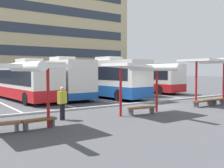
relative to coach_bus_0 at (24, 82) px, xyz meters
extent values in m
plane|color=#47474C|center=(6.99, -9.34, -1.61)|extent=(160.00, 160.00, 0.00)
cube|color=#D1BC8C|center=(6.99, 27.08, 7.71)|extent=(42.11, 11.38, 18.63)
cube|color=#2D3847|center=(6.99, 21.36, 0.44)|extent=(38.74, 0.08, 1.64)
cube|color=#2D3847|center=(6.99, 21.36, 4.17)|extent=(38.74, 0.08, 1.64)
cube|color=#2D3847|center=(6.99, 21.36, 7.90)|extent=(38.74, 0.08, 1.64)
cube|color=#2D3847|center=(6.99, 21.36, 11.62)|extent=(38.74, 0.08, 1.64)
cube|color=silver|center=(0.00, 0.00, 0.11)|extent=(3.27, 10.42, 2.88)
cube|color=red|center=(0.00, 0.00, -0.90)|extent=(3.32, 10.46, 0.86)
cube|color=black|center=(0.00, 0.00, 0.40)|extent=(3.24, 9.61, 1.19)
cube|color=black|center=(-0.39, 5.09, 0.45)|extent=(2.20, 0.25, 1.73)
cube|color=silver|center=(0.10, -1.28, 1.73)|extent=(1.66, 2.31, 0.36)
cylinder|color=black|center=(0.88, 3.61, -1.11)|extent=(0.37, 1.02, 1.00)
cylinder|color=black|center=(-0.88, -3.61, -1.11)|extent=(0.37, 1.02, 1.00)
cylinder|color=black|center=(1.42, -3.43, -1.11)|extent=(0.37, 1.02, 1.00)
cube|color=silver|center=(3.17, 0.37, 0.23)|extent=(2.69, 10.81, 3.12)
cube|color=#194C9E|center=(3.17, 0.37, -1.05)|extent=(2.73, 10.85, 0.56)
cube|color=black|center=(3.17, 0.37, 0.69)|extent=(2.71, 9.95, 1.11)
cube|color=black|center=(3.22, 5.74, 0.61)|extent=(2.28, 0.10, 1.87)
cube|color=silver|center=(3.16, -0.98, 1.97)|extent=(1.57, 2.21, 0.36)
cylinder|color=black|center=(2.01, 4.18, -1.11)|extent=(0.31, 1.00, 1.00)
cylinder|color=black|center=(4.40, 4.15, -1.11)|extent=(0.31, 1.00, 1.00)
cylinder|color=black|center=(1.94, -3.41, -1.11)|extent=(0.31, 1.00, 1.00)
cylinder|color=black|center=(4.33, -3.44, -1.11)|extent=(0.31, 1.00, 1.00)
cube|color=silver|center=(6.93, -1.14, 0.25)|extent=(3.47, 11.99, 3.17)
cube|color=#194C9E|center=(6.93, -1.14, -0.86)|extent=(3.51, 12.03, 0.95)
cube|color=black|center=(6.93, -1.14, 0.71)|extent=(3.42, 11.05, 1.17)
cube|color=black|center=(6.44, 4.72, 0.64)|extent=(2.20, 0.26, 1.90)
cube|color=silver|center=(7.05, -2.61, 2.02)|extent=(1.68, 2.32, 0.36)
cylinder|color=black|center=(5.43, 3.06, -1.11)|extent=(0.38, 1.02, 1.00)
cylinder|color=black|center=(7.72, 3.25, -1.11)|extent=(0.38, 1.02, 1.00)
cylinder|color=black|center=(6.14, -5.53, -1.11)|extent=(0.38, 1.02, 1.00)
cylinder|color=black|center=(8.43, -5.34, -1.11)|extent=(0.38, 1.02, 1.00)
cube|color=silver|center=(10.42, 1.14, 0.21)|extent=(3.43, 10.51, 3.09)
cube|color=red|center=(10.42, 1.14, -1.00)|extent=(3.48, 10.55, 0.67)
cube|color=black|center=(10.42, 1.14, 0.73)|extent=(3.39, 9.69, 0.95)
cube|color=black|center=(10.87, 6.25, 0.58)|extent=(2.23, 0.28, 1.85)
cube|color=silver|center=(10.31, -0.15, 1.93)|extent=(1.71, 2.33, 0.36)
cylinder|color=black|center=(9.57, 4.79, -1.11)|extent=(0.39, 1.02, 1.00)
cylinder|color=black|center=(11.90, 4.59, -1.11)|extent=(0.39, 1.02, 1.00)
cylinder|color=black|center=(8.95, -2.31, -1.11)|extent=(0.39, 1.02, 1.00)
cylinder|color=black|center=(11.27, -2.51, -1.11)|extent=(0.39, 1.02, 1.00)
cube|color=silver|center=(14.20, 1.01, 0.13)|extent=(2.97, 11.37, 2.91)
cube|color=red|center=(14.20, 1.01, -0.91)|extent=(3.01, 11.41, 0.85)
cube|color=black|center=(14.20, 1.01, 0.50)|extent=(2.96, 10.47, 1.08)
cube|color=black|center=(13.94, 6.60, 0.48)|extent=(2.16, 0.18, 1.75)
cube|color=silver|center=(14.27, -0.40, 1.76)|extent=(1.57, 2.27, 0.36)
cylinder|color=black|center=(12.89, 4.98, -1.11)|extent=(0.35, 1.01, 1.00)
cylinder|color=black|center=(15.14, 5.09, -1.11)|extent=(0.35, 1.01, 1.00)
cylinder|color=black|center=(13.26, -3.08, -1.11)|extent=(0.35, 1.01, 1.00)
cylinder|color=black|center=(15.51, -2.97, -1.11)|extent=(0.35, 1.01, 1.00)
cube|color=white|center=(1.55, 0.29, -1.60)|extent=(0.16, 14.00, 0.01)
cube|color=white|center=(5.17, 0.29, -1.60)|extent=(0.16, 14.00, 0.01)
cube|color=white|center=(8.80, 0.29, -1.60)|extent=(0.16, 14.00, 0.01)
cube|color=white|center=(12.43, 0.29, -1.60)|extent=(0.16, 14.00, 0.01)
cube|color=white|center=(16.05, 0.29, -1.60)|extent=(0.16, 14.00, 0.01)
cylinder|color=red|center=(-2.27, -11.52, -0.27)|extent=(0.14, 0.14, 2.68)
cube|color=white|center=(-3.63, -11.52, 1.15)|extent=(3.71, 2.79, 0.17)
cylinder|color=white|center=(-3.63, -12.77, 1.12)|extent=(0.36, 3.71, 0.36)
cube|color=#4C4C51|center=(-3.70, -11.57, -1.43)|extent=(0.14, 0.34, 0.35)
cube|color=brown|center=(-2.73, -11.59, -1.21)|extent=(1.58, 0.57, 0.10)
cube|color=#4C4C51|center=(-3.35, -11.64, -1.43)|extent=(0.15, 0.35, 0.35)
cube|color=#4C4C51|center=(-2.11, -11.53, -1.43)|extent=(0.15, 0.35, 0.35)
cylinder|color=red|center=(2.10, -11.14, -0.26)|extent=(0.14, 0.14, 2.69)
cylinder|color=red|center=(4.89, -11.14, -0.26)|extent=(0.14, 0.14, 2.69)
cube|color=white|center=(3.50, -11.14, 1.16)|extent=(3.79, 2.48, 0.42)
cylinder|color=white|center=(3.50, -12.23, 1.13)|extent=(0.36, 3.79, 0.36)
cube|color=brown|center=(3.50, -11.33, -1.21)|extent=(1.82, 0.62, 0.10)
cube|color=#4C4C51|center=(2.76, -11.24, -1.43)|extent=(0.16, 0.35, 0.35)
cube|color=#4C4C51|center=(4.23, -11.41, -1.43)|extent=(0.16, 0.35, 0.35)
cylinder|color=red|center=(8.58, -11.25, -0.01)|extent=(0.14, 0.14, 3.19)
cylinder|color=red|center=(11.87, -11.25, -0.01)|extent=(0.14, 0.14, 3.19)
cube|color=white|center=(10.22, -11.25, 1.67)|extent=(4.30, 2.71, 0.17)
cube|color=brown|center=(9.32, -11.30, -1.21)|extent=(1.95, 0.51, 0.10)
cube|color=#4C4C51|center=(8.51, -11.34, -1.43)|extent=(0.14, 0.34, 0.35)
cube|color=#4C4C51|center=(10.14, -11.26, -1.43)|extent=(0.14, 0.34, 0.35)
cube|color=brown|center=(11.12, -11.30, -1.21)|extent=(1.60, 0.63, 0.10)
cube|color=#4C4C51|center=(10.50, -11.38, -1.43)|extent=(0.16, 0.35, 0.35)
cube|color=#4C4C51|center=(11.75, -11.21, -1.43)|extent=(0.16, 0.35, 0.35)
cube|color=#ADADA8|center=(6.99, -7.60, -1.55)|extent=(44.00, 0.24, 0.12)
cylinder|color=black|center=(-0.94, -10.21, -1.18)|extent=(0.14, 0.14, 0.86)
cylinder|color=black|center=(-1.10, -10.27, -1.18)|extent=(0.14, 0.14, 0.86)
cube|color=gold|center=(-1.02, -10.24, -0.43)|extent=(0.55, 0.39, 0.64)
sphere|color=tan|center=(-1.02, -10.24, 0.01)|extent=(0.23, 0.23, 0.23)
camera|label=1|loc=(-6.66, -22.89, 1.00)|focal=42.22mm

